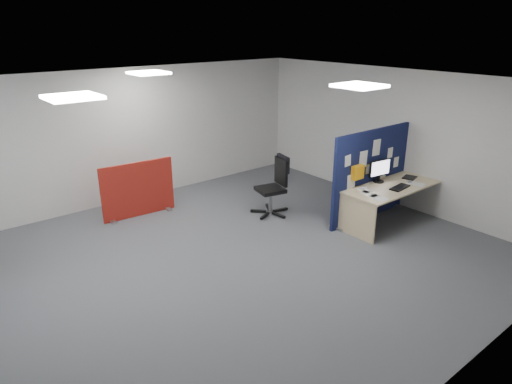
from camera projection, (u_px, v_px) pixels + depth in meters
floor at (209, 269)px, 6.91m from camera, size 9.00×9.00×0.00m
ceiling at (201, 88)px, 5.97m from camera, size 9.00×7.00×0.02m
wall_back at (108, 139)px, 8.98m from camera, size 9.00×0.02×2.70m
wall_front at (430, 291)px, 3.89m from camera, size 9.00×0.02×2.70m
wall_right at (395, 138)px, 9.10m from camera, size 0.02×7.00×2.70m
ceiling_lights at (196, 84)px, 6.66m from camera, size 4.10×4.10×0.04m
navy_divider at (371, 175)px, 8.47m from camera, size 2.07×0.30×1.71m
main_desk at (389, 193)px, 8.38m from camera, size 2.00×0.89×0.73m
monitor_main at (380, 170)px, 8.39m from camera, size 0.49×0.20×0.43m
keyboard at (400, 187)px, 8.15m from camera, size 0.47×0.23×0.02m
mouse at (409, 182)px, 8.44m from camera, size 0.11×0.07×0.03m
paper_tray at (410, 177)px, 8.69m from camera, size 0.33×0.29×0.01m
red_divider at (138, 190)px, 8.67m from camera, size 1.42×0.30×1.06m
office_chair at (276, 182)px, 8.74m from camera, size 0.75×0.73×1.13m
desk_papers at (382, 191)px, 8.00m from camera, size 1.37×0.73×0.00m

